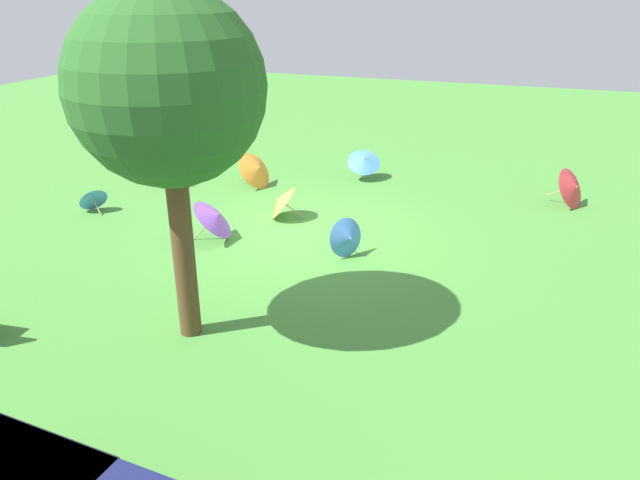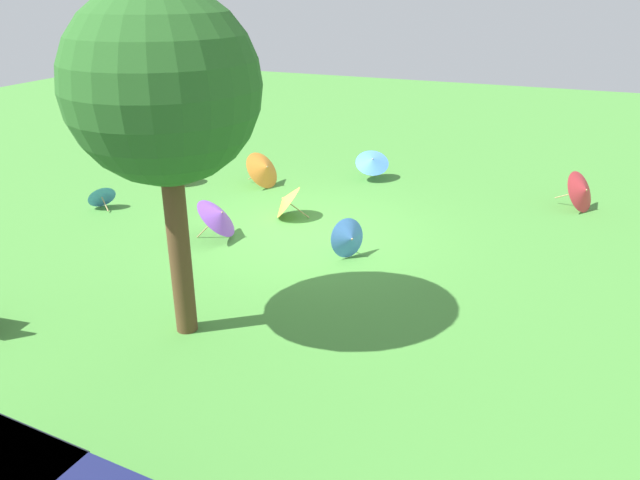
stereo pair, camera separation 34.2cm
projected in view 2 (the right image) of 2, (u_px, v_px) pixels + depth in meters
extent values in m
plane|color=#478C38|center=(307.00, 233.00, 11.59)|extent=(40.00, 40.00, 0.00)
cylinder|color=brown|center=(179.00, 243.00, 7.88)|extent=(0.29, 0.29, 2.62)
sphere|color=#286023|center=(163.00, 87.00, 7.08)|extent=(2.37, 2.37, 2.37)
cylinder|color=tan|center=(299.00, 210.00, 12.28)|extent=(0.42, 0.16, 0.34)
cone|color=yellow|center=(285.00, 200.00, 12.22)|extent=(0.80, 0.92, 0.71)
sphere|color=tan|center=(282.00, 198.00, 12.20)|extent=(0.06, 0.05, 0.05)
cylinder|color=tan|center=(207.00, 228.00, 11.29)|extent=(0.41, 0.13, 0.42)
cone|color=purple|center=(219.00, 215.00, 11.15)|extent=(0.95, 1.04, 0.75)
sphere|color=tan|center=(222.00, 212.00, 11.12)|extent=(0.06, 0.05, 0.05)
cylinder|color=tan|center=(371.00, 170.00, 14.78)|extent=(0.14, 0.27, 0.43)
cone|color=#4C8CE5|center=(372.00, 161.00, 14.52)|extent=(1.05, 1.02, 0.56)
sphere|color=tan|center=(373.00, 159.00, 14.46)|extent=(0.05, 0.06, 0.05)
cylinder|color=tan|center=(339.00, 236.00, 10.70)|extent=(0.40, 0.27, 0.11)
cone|color=#4C8CE5|center=(350.00, 238.00, 10.45)|extent=(0.61, 0.74, 0.72)
sphere|color=tan|center=(352.00, 239.00, 10.39)|extent=(0.05, 0.05, 0.04)
cylinder|color=tan|center=(105.00, 204.00, 12.69)|extent=(0.31, 0.20, 0.23)
cone|color=#4C8CE5|center=(101.00, 195.00, 12.80)|extent=(0.68, 0.73, 0.57)
sphere|color=tan|center=(100.00, 193.00, 12.82)|extent=(0.06, 0.06, 0.05)
cylinder|color=tan|center=(255.00, 175.00, 14.30)|extent=(0.43, 0.11, 0.31)
cone|color=orange|center=(264.00, 169.00, 14.08)|extent=(0.85, 1.04, 0.87)
sphere|color=tan|center=(267.00, 167.00, 14.01)|extent=(0.06, 0.04, 0.05)
cylinder|color=tan|center=(178.00, 174.00, 14.46)|extent=(0.03, 0.32, 0.40)
cone|color=#D8383F|center=(173.00, 167.00, 14.20)|extent=(0.76, 0.68, 0.55)
sphere|color=tan|center=(172.00, 165.00, 14.15)|extent=(0.04, 0.05, 0.05)
cylinder|color=tan|center=(567.00, 195.00, 12.87)|extent=(0.48, 0.24, 0.29)
cone|color=#D8383F|center=(583.00, 191.00, 12.59)|extent=(0.88, 1.05, 0.87)
sphere|color=tan|center=(587.00, 190.00, 12.52)|extent=(0.06, 0.05, 0.05)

